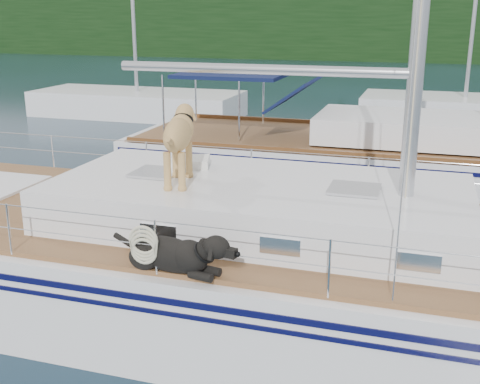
% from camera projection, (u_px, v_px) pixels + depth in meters
% --- Properties ---
extents(ground, '(120.00, 120.00, 0.00)m').
position_uv_depth(ground, '(201.00, 304.00, 8.30)').
color(ground, black).
rests_on(ground, ground).
extents(tree_line, '(90.00, 3.00, 6.00)m').
position_uv_depth(tree_line, '(400.00, 23.00, 48.57)').
color(tree_line, black).
rests_on(tree_line, ground).
extents(shore_bank, '(92.00, 1.00, 1.20)m').
position_uv_depth(shore_bank, '(399.00, 53.00, 50.35)').
color(shore_bank, '#595147').
rests_on(shore_bank, ground).
extents(main_sailboat, '(12.00, 3.85, 14.01)m').
position_uv_depth(main_sailboat, '(206.00, 259.00, 8.08)').
color(main_sailboat, white).
rests_on(main_sailboat, ground).
extents(neighbor_sailboat, '(11.00, 3.50, 13.30)m').
position_uv_depth(neighbor_sailboat, '(376.00, 163.00, 13.48)').
color(neighbor_sailboat, white).
rests_on(neighbor_sailboat, ground).
extents(bg_boat_west, '(8.00, 3.00, 11.65)m').
position_uv_depth(bg_boat_west, '(138.00, 104.00, 23.27)').
color(bg_boat_west, white).
rests_on(bg_boat_west, ground).
extents(bg_boat_center, '(7.20, 3.00, 11.65)m').
position_uv_depth(bg_boat_center, '(464.00, 111.00, 21.65)').
color(bg_boat_center, white).
rests_on(bg_boat_center, ground).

